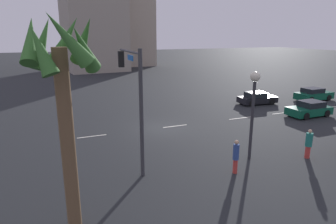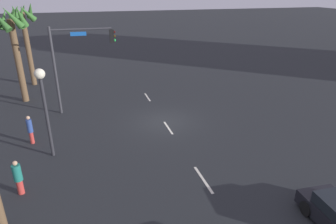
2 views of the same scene
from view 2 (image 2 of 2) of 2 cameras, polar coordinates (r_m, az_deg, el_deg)
ground_plane at (r=21.54m, az=-0.79°, el=-1.83°), size 220.00×220.00×0.00m
lane_stripe_2 at (r=15.50m, az=6.78°, el=-12.72°), size 2.35×0.14×0.01m
lane_stripe_3 at (r=20.57m, az=0.05°, el=-3.05°), size 2.05×0.14×0.01m
lane_stripe_4 at (r=26.39m, az=-3.96°, el=2.86°), size 2.07×0.14×0.01m
traffic_signal at (r=23.10m, az=-17.45°, el=10.25°), size 0.35×4.65×6.48m
streetlamp at (r=17.13m, az=-22.81°, el=2.96°), size 0.56×0.56×5.13m
pedestrian_0 at (r=20.04m, az=-24.92°, el=-2.96°), size 0.38×0.38×1.84m
pedestrian_1 at (r=15.61m, az=-26.82°, el=-11.03°), size 0.49×0.49×1.76m
palm_tree_0 at (r=31.63m, az=-25.77°, el=14.32°), size 2.42×2.45×7.84m
palm_tree_3 at (r=26.94m, az=-27.62°, el=13.43°), size 2.66×2.71×7.92m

